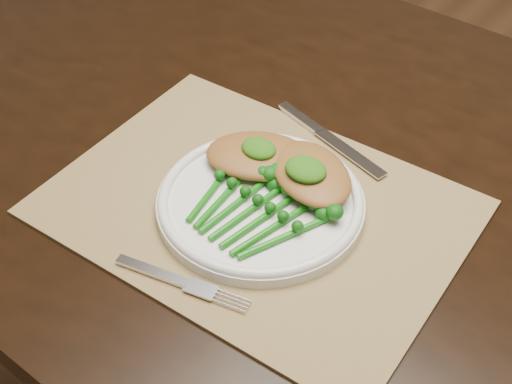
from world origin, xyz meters
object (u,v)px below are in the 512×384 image
Objects in this scene: dining_table at (327,340)px; chicken_fillet_left at (259,156)px; dinner_plate at (260,202)px; broccolini_bundle at (247,212)px; placemat at (256,207)px.

chicken_fillet_left is at bearing -140.17° from dining_table.
dinner_plate is at bearing -79.83° from chicken_fillet_left.
chicken_fillet_left is 0.09m from broccolini_bundle.
dinner_plate reaches higher than placemat.
chicken_fillet_left reaches higher than dinner_plate.
placemat is 2.91× the size of broccolini_bundle.
dinner_plate is 1.50× the size of broccolini_bundle.
dinner_plate is at bearing -110.20° from dining_table.
dining_table is 11.86× the size of chicken_fillet_left.
dining_table is 9.49× the size of broccolini_bundle.
chicken_fillet_left reaches higher than broccolini_bundle.
broccolini_bundle is (0.01, -0.03, 0.02)m from placemat.
chicken_fillet_left is (-0.09, -0.07, 0.41)m from dining_table.
broccolini_bundle is at bearing -83.47° from dinner_plate.
placemat is 3.64× the size of chicken_fillet_left.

